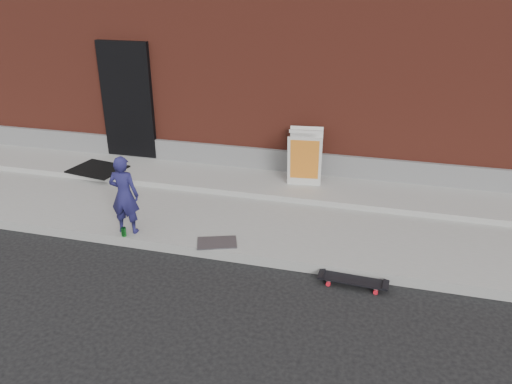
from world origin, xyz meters
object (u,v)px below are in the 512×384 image
(child, at_px, (124,195))
(soda_can, at_px, (124,232))
(skateboard, at_px, (353,281))
(pizza_sign, at_px, (305,157))

(child, xyz_separation_m, soda_can, (0.01, -0.15, -0.53))
(skateboard, height_order, pizza_sign, pizza_sign)
(skateboard, bearing_deg, child, 174.10)
(skateboard, relative_size, pizza_sign, 0.90)
(child, bearing_deg, skateboard, 170.84)
(skateboard, relative_size, soda_can, 6.52)
(pizza_sign, bearing_deg, child, -134.96)
(child, bearing_deg, pizza_sign, -138.22)
(skateboard, distance_m, soda_can, 3.35)
(child, height_order, pizza_sign, child)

